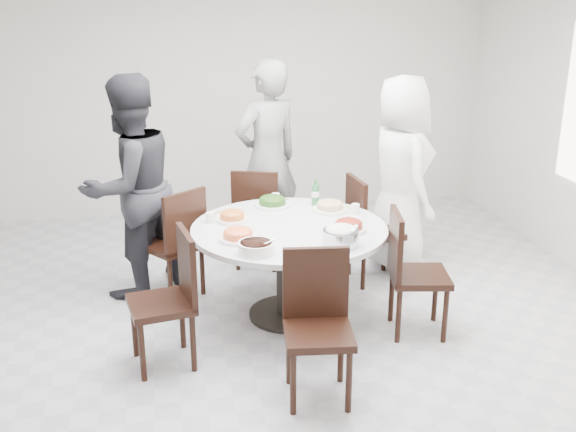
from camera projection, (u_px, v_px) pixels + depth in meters
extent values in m
cube|color=#ADADB1|center=(265.00, 330.00, 5.14)|extent=(6.00, 6.00, 0.01)
cube|color=beige|center=(223.00, 90.00, 7.48)|extent=(6.00, 0.01, 2.80)
cube|color=beige|center=(419.00, 393.00, 1.90)|extent=(6.00, 0.01, 2.80)
cylinder|color=silver|center=(289.00, 272.00, 5.25)|extent=(1.50, 1.50, 0.75)
cube|color=black|center=(375.00, 229.00, 5.88)|extent=(0.46, 0.46, 0.95)
cube|color=black|center=(259.00, 216.00, 6.22)|extent=(0.53, 0.53, 0.95)
cube|color=black|center=(172.00, 242.00, 5.58)|extent=(0.59, 0.59, 0.95)
cube|color=black|center=(161.00, 301.00, 4.54)|extent=(0.49, 0.49, 0.95)
cube|color=black|center=(319.00, 330.00, 4.15)|extent=(0.46, 0.46, 0.95)
cube|color=black|center=(420.00, 273.00, 4.98)|extent=(0.49, 0.49, 0.95)
imported|color=white|center=(400.00, 174.00, 6.06)|extent=(0.66, 0.93, 1.77)
imported|color=black|center=(267.00, 159.00, 6.37)|extent=(0.81, 0.69, 1.87)
imported|color=black|center=(130.00, 188.00, 5.52)|extent=(1.14, 1.11, 1.85)
cylinder|color=white|center=(272.00, 202.00, 5.59)|extent=(0.29, 0.29, 0.07)
cylinder|color=white|center=(330.00, 207.00, 5.47)|extent=(0.28, 0.28, 0.07)
cylinder|color=white|center=(232.00, 217.00, 5.24)|extent=(0.24, 0.24, 0.07)
cylinder|color=white|center=(349.00, 227.00, 5.03)|extent=(0.26, 0.26, 0.07)
cylinder|color=white|center=(238.00, 236.00, 4.84)|extent=(0.27, 0.27, 0.07)
cylinder|color=silver|center=(341.00, 237.00, 4.76)|extent=(0.26, 0.26, 0.11)
cylinder|color=white|center=(256.00, 247.00, 4.62)|extent=(0.25, 0.25, 0.08)
cylinder|color=#296737|center=(315.00, 192.00, 5.61)|extent=(0.06, 0.06, 0.22)
cylinder|color=white|center=(273.00, 199.00, 5.67)|extent=(0.07, 0.07, 0.08)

